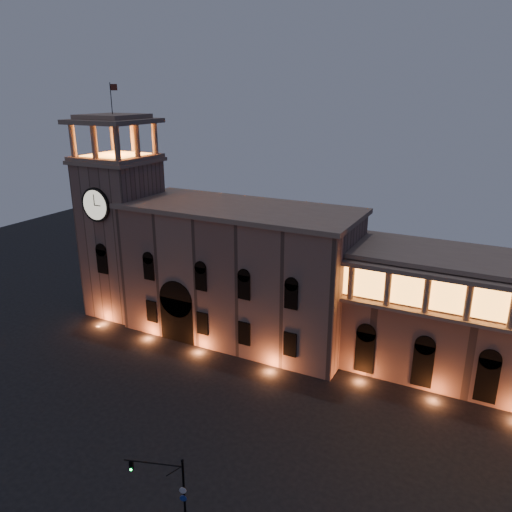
# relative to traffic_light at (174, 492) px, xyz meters

# --- Properties ---
(ground) EXTENTS (160.00, 160.00, 0.00)m
(ground) POSITION_rel_traffic_light_xyz_m (-9.21, 8.36, -3.38)
(ground) COLOR black
(ground) RESTS_ON ground
(government_building) EXTENTS (30.80, 12.80, 17.60)m
(government_building) POSITION_rel_traffic_light_xyz_m (-11.29, 30.29, 5.39)
(government_building) COLOR #806154
(government_building) RESTS_ON ground
(clock_tower) EXTENTS (9.80, 9.80, 32.40)m
(clock_tower) POSITION_rel_traffic_light_xyz_m (-29.71, 29.34, 9.12)
(clock_tower) COLOR #806154
(clock_tower) RESTS_ON ground
(traffic_light) EXTENTS (4.50, 1.67, 6.43)m
(traffic_light) POSITION_rel_traffic_light_xyz_m (0.00, 0.00, 0.00)
(traffic_light) COLOR black
(traffic_light) RESTS_ON ground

